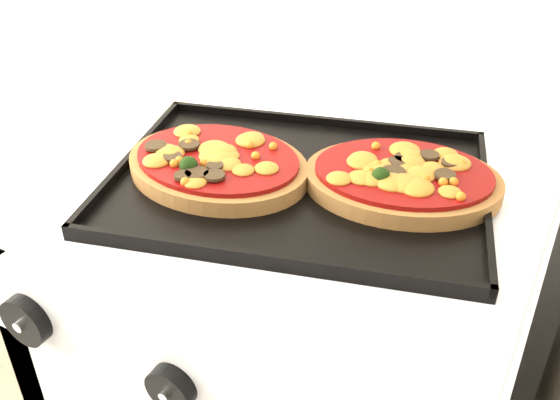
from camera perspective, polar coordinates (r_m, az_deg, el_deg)
The scene contains 6 objects.
control_panel at distance 0.65m, azimuth -9.40°, elevation -15.20°, with size 0.60×0.02×0.09m, color silver.
knob_left at distance 0.75m, azimuth -22.18°, elevation -10.17°, with size 0.06×0.06×0.02m, color black.
knob_center at distance 0.64m, azimuth -9.93°, elevation -16.60°, with size 0.05×0.05×0.02m, color black.
baking_tray at distance 0.80m, azimuth 1.69°, elevation 1.83°, with size 0.47×0.35×0.02m, color black.
pizza_left at distance 0.82m, azimuth -5.74°, elevation 3.46°, with size 0.25×0.19×0.04m, color #976134, non-canonical shape.
pizza_right at distance 0.80m, azimuth 11.16°, elevation 2.13°, with size 0.25×0.19×0.04m, color #976134, non-canonical shape.
Camera 1 is at (0.25, 1.06, 1.34)m, focal length 40.00 mm.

